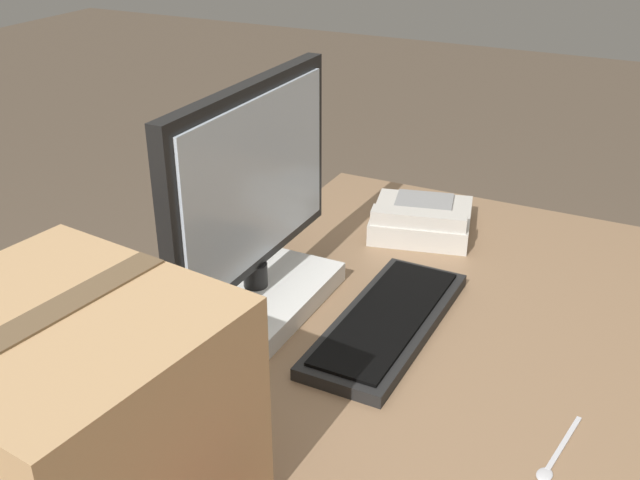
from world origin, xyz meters
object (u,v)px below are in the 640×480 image
Objects in this scene: keyboard at (387,322)px; spoon at (556,457)px; desk_phone at (421,219)px; cardboard_box at (70,424)px; monitor at (254,219)px.

keyboard reaches higher than spoon.
desk_phone reaches higher than keyboard.
desk_phone is (0.39, 0.08, 0.02)m from keyboard.
desk_phone is 0.96m from cardboard_box.
monitor is 3.12× the size of spoon.
monitor is at bearing 7.88° from cardboard_box.
monitor reaches higher than spoon.
cardboard_box is at bearing -44.57° from spoon.
spoon is 0.41× the size of cardboard_box.
keyboard is 0.60m from cardboard_box.
spoon is at bearing -106.22° from monitor.
monitor is 0.47m from desk_phone.
monitor is 0.29m from keyboard.
spoon is 0.63m from cardboard_box.
keyboard is at bearing -17.04° from cardboard_box.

